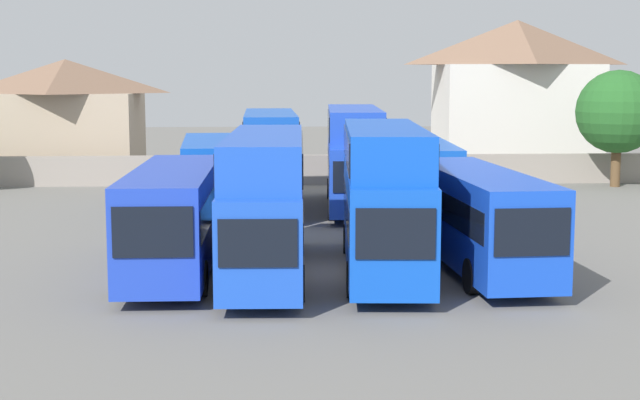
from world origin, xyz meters
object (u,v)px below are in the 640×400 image
(bus_2, at_px, (266,196))
(bus_6, at_px, (270,155))
(house_terrace_centre, at_px, (516,95))
(tree_behind_wall, at_px, (618,112))
(bus_3, at_px, (384,191))
(bus_8, at_px, (424,170))
(bus_4, at_px, (479,214))
(bus_7, at_px, (354,152))
(house_terrace_left, at_px, (67,117))
(bus_5, at_px, (210,170))
(bus_1, at_px, (174,214))

(bus_2, distance_m, bus_6, 15.35)
(house_terrace_centre, relative_size, tree_behind_wall, 1.59)
(house_terrace_centre, height_order, tree_behind_wall, house_terrace_centre)
(bus_3, xyz_separation_m, bus_6, (-3.74, 15.24, -0.08))
(bus_2, xyz_separation_m, bus_8, (7.85, 15.42, -0.76))
(bus_4, xyz_separation_m, house_terrace_centre, (9.84, 32.44, 3.30))
(bus_2, bearing_deg, bus_8, 155.06)
(bus_6, xyz_separation_m, bus_7, (4.13, -0.07, 0.11))
(house_terrace_left, bearing_deg, bus_8, -37.13)
(bus_7, bearing_deg, bus_5, -89.21)
(house_terrace_left, bearing_deg, bus_1, -72.21)
(house_terrace_left, xyz_separation_m, tree_behind_wall, (33.66, -7.69, 0.55))
(tree_behind_wall, bearing_deg, house_terrace_centre, 111.51)
(bus_6, height_order, tree_behind_wall, tree_behind_wall)
(bus_4, distance_m, house_terrace_centre, 34.06)
(bus_2, xyz_separation_m, house_terrace_left, (-12.96, 31.18, 1.22))
(bus_1, distance_m, bus_3, 7.06)
(bus_2, relative_size, bus_7, 1.00)
(bus_5, distance_m, bus_8, 10.64)
(house_terrace_centre, bearing_deg, bus_6, -134.07)
(bus_2, distance_m, bus_8, 17.32)
(bus_6, relative_size, house_terrace_centre, 1.04)
(bus_4, height_order, bus_6, bus_6)
(bus_5, xyz_separation_m, bus_6, (2.99, -0.25, 0.74))
(bus_1, xyz_separation_m, house_terrace_centre, (20.12, 32.37, 3.23))
(bus_5, relative_size, bus_6, 0.98)
(bus_6, relative_size, tree_behind_wall, 1.65)
(bus_4, bearing_deg, bus_8, 174.64)
(bus_8, xyz_separation_m, tree_behind_wall, (12.85, 8.07, 2.53))
(bus_5, xyz_separation_m, house_terrace_centre, (19.84, 17.15, 3.28))
(bus_6, height_order, house_terrace_left, house_terrace_left)
(bus_2, xyz_separation_m, bus_3, (3.94, 0.10, 0.12))
(bus_8, bearing_deg, bus_4, 0.42)
(bus_2, height_order, bus_5, bus_2)
(bus_2, height_order, house_terrace_centre, house_terrace_centre)
(bus_1, xyz_separation_m, bus_8, (10.93, 15.04, -0.12))
(bus_4, distance_m, house_terrace_left, 36.93)
(bus_8, xyz_separation_m, house_terrace_centre, (9.20, 17.33, 3.35))
(bus_4, xyz_separation_m, bus_8, (0.64, 15.12, -0.05))
(bus_7, bearing_deg, bus_2, -12.45)
(bus_8, bearing_deg, house_terrace_centre, 154.91)
(bus_2, xyz_separation_m, bus_5, (-2.79, 15.59, -0.69))
(house_terrace_left, height_order, tree_behind_wall, house_terrace_left)
(house_terrace_left, distance_m, house_terrace_centre, 30.08)
(bus_1, xyz_separation_m, house_terrace_left, (-9.88, 30.79, 1.86))
(bus_3, relative_size, bus_4, 1.03)
(bus_4, xyz_separation_m, house_terrace_left, (-20.17, 30.87, 1.93))
(bus_5, relative_size, house_terrace_left, 1.16)
(bus_5, relative_size, bus_8, 0.99)
(bus_3, bearing_deg, bus_4, 97.39)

